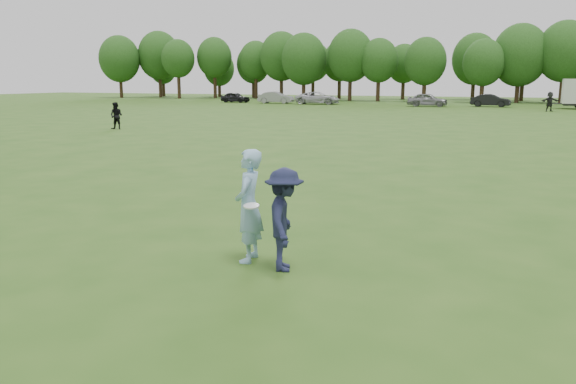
% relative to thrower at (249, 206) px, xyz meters
% --- Properties ---
extents(ground, '(200.00, 200.00, 0.00)m').
position_rel_thrower_xyz_m(ground, '(1.43, -0.20, -0.99)').
color(ground, '#2A4F16').
rests_on(ground, ground).
extents(thrower, '(0.59, 0.79, 1.98)m').
position_rel_thrower_xyz_m(thrower, '(0.00, 0.00, 0.00)').
color(thrower, '#8FBBDD').
rests_on(thrower, ground).
extents(defender, '(0.99, 1.27, 1.74)m').
position_rel_thrower_xyz_m(defender, '(0.76, -0.21, -0.12)').
color(defender, '#1B1F3C').
rests_on(defender, ground).
extents(player_far_a, '(0.91, 0.75, 1.72)m').
position_rel_thrower_xyz_m(player_far_a, '(-19.40, 20.76, -0.13)').
color(player_far_a, black).
rests_on(player_far_a, ground).
extents(player_far_d, '(1.88, 1.19, 1.94)m').
position_rel_thrower_xyz_m(player_far_d, '(7.33, 53.36, -0.02)').
color(player_far_d, black).
rests_on(player_far_d, ground).
extents(car_a, '(4.29, 2.15, 1.40)m').
position_rel_thrower_xyz_m(car_a, '(-31.70, 61.25, -0.29)').
color(car_a, black).
rests_on(car_a, ground).
extents(car_b, '(4.80, 2.07, 1.54)m').
position_rel_thrower_xyz_m(car_b, '(-25.28, 60.46, -0.22)').
color(car_b, gray).
rests_on(car_b, ground).
extents(car_c, '(5.93, 3.32, 1.57)m').
position_rel_thrower_xyz_m(car_c, '(-19.37, 60.33, -0.21)').
color(car_c, '#B2B2B7').
rests_on(car_c, ground).
extents(car_e, '(4.65, 1.95, 1.57)m').
position_rel_thrower_xyz_m(car_e, '(-5.43, 59.23, -0.21)').
color(car_e, gray).
rests_on(car_e, ground).
extents(car_f, '(4.54, 1.98, 1.45)m').
position_rel_thrower_xyz_m(car_f, '(1.47, 61.27, -0.27)').
color(car_f, black).
rests_on(car_f, ground).
extents(disc_in_play, '(0.33, 0.33, 0.08)m').
position_rel_thrower_xyz_m(disc_in_play, '(0.18, -0.26, 0.07)').
color(disc_in_play, white).
rests_on(disc_in_play, ground).
extents(treeline, '(130.35, 18.39, 11.74)m').
position_rel_thrower_xyz_m(treeline, '(4.24, 76.70, 5.27)').
color(treeline, '#332114').
rests_on(treeline, ground).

